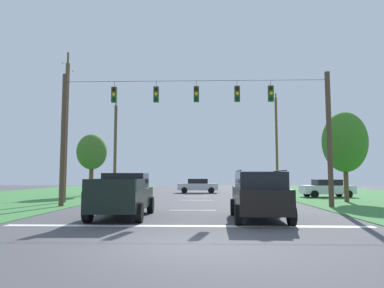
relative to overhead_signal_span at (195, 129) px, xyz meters
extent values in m
plane|color=#47474C|center=(-0.07, -11.59, -4.62)|extent=(120.00, 120.00, 0.00)
cube|color=white|center=(-0.07, -7.99, -4.62)|extent=(13.46, 0.45, 0.01)
cube|color=white|center=(-0.07, -1.99, -4.62)|extent=(2.50, 0.15, 0.01)
cube|color=white|center=(-0.07, 5.85, -4.62)|extent=(2.50, 0.15, 0.01)
cube|color=white|center=(-0.07, 10.44, -4.62)|extent=(2.50, 0.15, 0.01)
cube|color=white|center=(-0.07, 20.70, -4.62)|extent=(2.50, 0.15, 0.01)
cube|color=white|center=(-0.07, 26.11, -4.62)|extent=(2.50, 0.15, 0.01)
cylinder|color=brown|center=(-7.97, 0.00, -0.59)|extent=(0.30, 0.30, 8.06)
cylinder|color=brown|center=(7.97, 0.00, -0.59)|extent=(0.30, 0.30, 8.06)
cylinder|color=black|center=(0.00, 0.00, 2.96)|extent=(15.94, 0.02, 0.02)
cylinder|color=black|center=(-4.91, 0.00, 2.78)|extent=(0.02, 0.02, 0.35)
cube|color=#19471E|center=(-4.91, 0.00, 2.13)|extent=(0.32, 0.24, 0.95)
cylinder|color=#310503|center=(-4.91, -0.14, 2.43)|extent=(0.20, 0.04, 0.20)
cylinder|color=orange|center=(-4.91, -0.14, 2.13)|extent=(0.20, 0.04, 0.20)
cylinder|color=black|center=(-4.91, -0.14, 1.83)|extent=(0.20, 0.04, 0.20)
cylinder|color=black|center=(-2.34, 0.00, 2.78)|extent=(0.02, 0.02, 0.35)
cube|color=#19471E|center=(-2.34, 0.00, 2.13)|extent=(0.32, 0.24, 0.95)
cylinder|color=#310503|center=(-2.34, -0.14, 2.43)|extent=(0.20, 0.04, 0.20)
cylinder|color=orange|center=(-2.34, -0.14, 2.13)|extent=(0.20, 0.04, 0.20)
cylinder|color=black|center=(-2.34, -0.14, 1.83)|extent=(0.20, 0.04, 0.20)
cylinder|color=black|center=(0.10, 0.00, 2.78)|extent=(0.02, 0.02, 0.35)
cube|color=#19471E|center=(0.10, 0.00, 2.13)|extent=(0.32, 0.24, 0.95)
cylinder|color=#310503|center=(0.10, -0.14, 2.43)|extent=(0.20, 0.04, 0.20)
cylinder|color=orange|center=(0.10, -0.14, 2.13)|extent=(0.20, 0.04, 0.20)
cylinder|color=black|center=(0.10, -0.14, 1.83)|extent=(0.20, 0.04, 0.20)
cylinder|color=black|center=(2.56, 0.00, 2.78)|extent=(0.02, 0.02, 0.35)
cube|color=#19471E|center=(2.56, 0.00, 2.13)|extent=(0.32, 0.24, 0.95)
cylinder|color=#310503|center=(2.56, -0.14, 2.43)|extent=(0.20, 0.04, 0.20)
cylinder|color=orange|center=(2.56, -0.14, 2.13)|extent=(0.20, 0.04, 0.20)
cylinder|color=black|center=(2.56, -0.14, 1.83)|extent=(0.20, 0.04, 0.20)
cylinder|color=black|center=(4.58, 0.00, 2.78)|extent=(0.02, 0.02, 0.35)
cube|color=#19471E|center=(4.58, 0.00, 2.13)|extent=(0.32, 0.24, 0.95)
cylinder|color=#310503|center=(4.58, -0.14, 2.43)|extent=(0.20, 0.04, 0.20)
cylinder|color=orange|center=(4.58, -0.14, 2.13)|extent=(0.20, 0.04, 0.20)
cylinder|color=black|center=(4.58, -0.14, 1.83)|extent=(0.20, 0.04, 0.20)
cube|color=black|center=(-3.05, -5.36, -3.80)|extent=(2.13, 5.45, 0.85)
cube|color=black|center=(-3.06, -4.71, -3.02)|extent=(1.90, 1.94, 0.70)
cube|color=black|center=(-3.96, -6.73, -3.15)|extent=(0.16, 2.38, 0.45)
cube|color=black|center=(-2.08, -6.69, -3.15)|extent=(0.16, 2.38, 0.45)
cube|color=black|center=(-2.98, -8.01, -3.15)|extent=(1.96, 0.15, 0.45)
cylinder|color=black|center=(-4.09, -3.55, -4.22)|extent=(0.30, 0.81, 0.80)
cylinder|color=black|center=(-2.09, -3.50, -4.22)|extent=(0.30, 0.81, 0.80)
cylinder|color=black|center=(-4.00, -7.22, -4.22)|extent=(0.30, 0.81, 0.80)
cylinder|color=black|center=(-2.00, -7.17, -4.22)|extent=(0.30, 0.81, 0.80)
cube|color=black|center=(2.83, -6.11, -3.77)|extent=(2.08, 4.85, 0.95)
cube|color=black|center=(2.83, -6.26, -2.97)|extent=(1.89, 3.25, 0.65)
cylinder|color=black|center=(1.98, -6.24, -2.59)|extent=(0.13, 2.72, 0.05)
cylinder|color=black|center=(3.68, -6.28, -2.59)|extent=(0.13, 2.72, 0.05)
cylinder|color=black|center=(1.90, -4.45, -4.24)|extent=(0.28, 0.77, 0.76)
cylinder|color=black|center=(3.85, -4.51, -4.24)|extent=(0.28, 0.77, 0.76)
cylinder|color=black|center=(1.81, -7.71, -4.24)|extent=(0.28, 0.77, 0.76)
cylinder|color=black|center=(3.76, -7.77, -4.24)|extent=(0.28, 0.77, 0.76)
cube|color=silver|center=(11.06, 9.74, -3.95)|extent=(4.40, 2.06, 0.70)
cube|color=black|center=(11.06, 9.74, -3.35)|extent=(2.19, 1.74, 0.50)
cylinder|color=black|center=(9.70, 8.76, -4.30)|extent=(0.65, 0.26, 0.64)
cylinder|color=black|center=(9.59, 10.55, -4.30)|extent=(0.65, 0.26, 0.64)
cylinder|color=black|center=(12.53, 8.93, -4.30)|extent=(0.65, 0.26, 0.64)
cylinder|color=black|center=(12.42, 10.72, -4.30)|extent=(0.65, 0.26, 0.64)
cube|color=silver|center=(-0.10, 17.41, -3.95)|extent=(4.35, 1.93, 0.70)
cube|color=black|center=(-0.10, 17.41, -3.35)|extent=(2.15, 1.68, 0.50)
cylinder|color=black|center=(-1.49, 16.47, -4.30)|extent=(0.65, 0.24, 0.64)
cylinder|color=black|center=(-1.55, 18.27, -4.30)|extent=(0.65, 0.24, 0.64)
cylinder|color=black|center=(1.35, 16.55, -4.30)|extent=(0.65, 0.24, 0.64)
cylinder|color=black|center=(1.29, 18.35, -4.30)|extent=(0.65, 0.24, 0.64)
cylinder|color=brown|center=(8.54, 17.83, 0.60)|extent=(0.27, 0.27, 10.44)
cube|color=brown|center=(8.54, 17.83, 5.42)|extent=(0.12, 0.12, 1.84)
cylinder|color=#B2B7BC|center=(8.54, 18.56, 5.54)|extent=(0.08, 0.08, 0.12)
cylinder|color=#B2B7BC|center=(8.54, 17.09, 5.54)|extent=(0.08, 0.08, 0.12)
cylinder|color=brown|center=(-9.03, 3.05, 0.25)|extent=(0.29, 0.29, 9.75)
cube|color=brown|center=(-9.03, 3.05, 4.73)|extent=(0.12, 0.12, 2.38)
cylinder|color=#B2B7BC|center=(-9.03, 4.01, 4.85)|extent=(0.08, 0.08, 0.12)
cylinder|color=#B2B7BC|center=(-9.03, 2.10, 4.85)|extent=(0.08, 0.08, 0.12)
cylinder|color=brown|center=(-9.15, 17.42, 0.18)|extent=(0.33, 0.33, 9.60)
cube|color=brown|center=(-9.15, 17.42, 4.58)|extent=(0.12, 0.12, 2.39)
cylinder|color=#B2B7BC|center=(-9.15, 18.38, 4.70)|extent=(0.08, 0.08, 0.12)
cylinder|color=#B2B7BC|center=(-9.15, 16.47, 4.70)|extent=(0.08, 0.08, 0.12)
cylinder|color=brown|center=(-9.75, 11.17, -3.05)|extent=(0.38, 0.38, 3.15)
ellipsoid|color=#3D6B27|center=(-9.75, 11.17, -0.58)|extent=(2.73, 2.73, 3.24)
cylinder|color=brown|center=(10.46, 4.07, -3.10)|extent=(0.32, 0.32, 3.04)
ellipsoid|color=#377722|center=(10.46, 4.07, -0.41)|extent=(3.07, 3.07, 4.25)
camera|label=1|loc=(0.52, -21.13, -2.80)|focal=33.28mm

